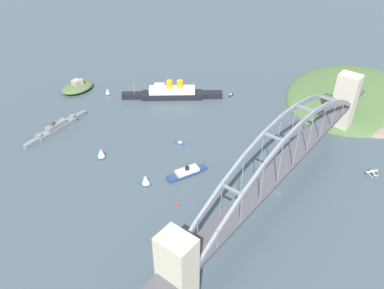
# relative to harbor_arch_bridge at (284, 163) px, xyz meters

# --- Properties ---
(ground_plane) EXTENTS (1400.00, 1400.00, 0.00)m
(ground_plane) POSITION_rel_harbor_arch_bridge_xyz_m (-0.00, 0.00, -28.14)
(ground_plane) COLOR #3D4C56
(harbor_arch_bridge) EXTENTS (287.71, 18.06, 64.23)m
(harbor_arch_bridge) POSITION_rel_harbor_arch_bridge_xyz_m (0.00, 0.00, 0.00)
(harbor_arch_bridge) COLOR #BCB29E
(harbor_arch_bridge) RESTS_ON ground
(headland_east_shore) EXTENTS (164.51, 131.10, 17.28)m
(headland_east_shore) POSITION_rel_harbor_arch_bridge_xyz_m (178.39, 7.71, -28.14)
(headland_east_shore) COLOR #476638
(headland_east_shore) RESTS_ON ground
(ocean_liner) EXTENTS (72.41, 84.27, 19.21)m
(ocean_liner) POSITION_rel_harbor_arch_bridge_xyz_m (61.78, 155.07, -22.63)
(ocean_liner) COLOR black
(ocean_liner) RESTS_ON ground
(naval_cruiser) EXTENTS (68.98, 11.42, 17.70)m
(naval_cruiser) POSITION_rel_harbor_arch_bridge_xyz_m (-50.51, 196.00, -24.91)
(naval_cruiser) COLOR slate
(naval_cruiser) RESTS_ON ground
(harbor_ferry_steamer) EXTENTS (33.19, 18.54, 7.20)m
(harbor_ferry_steamer) POSITION_rel_harbor_arch_bridge_xyz_m (-24.80, 65.68, -26.02)
(harbor_ferry_steamer) COLOR navy
(harbor_ferry_steamer) RESTS_ON ground
(fort_island_mid_harbor) EXTENTS (35.67, 25.85, 12.61)m
(fort_island_mid_harbor) POSITION_rel_harbor_arch_bridge_xyz_m (11.25, 244.86, -24.19)
(fort_island_mid_harbor) COLOR #4C6038
(fort_island_mid_harbor) RESTS_ON ground
(seaplane_taxiing_near_bridge) EXTENTS (9.41, 9.01, 4.75)m
(seaplane_taxiing_near_bridge) POSITION_rel_harbor_arch_bridge_xyz_m (63.30, -46.54, -26.19)
(seaplane_taxiing_near_bridge) COLOR #B7B7B2
(seaplane_taxiing_near_bridge) RESTS_ON ground
(small_boat_0) EXTENTS (10.54, 7.69, 9.98)m
(small_boat_0) POSITION_rel_harbor_arch_bridge_xyz_m (-51.71, 133.43, -23.49)
(small_boat_0) COLOR #234C8C
(small_boat_0) RESTS_ON ground
(small_boat_1) EXTENTS (8.28, 1.92, 2.30)m
(small_boat_1) POSITION_rel_harbor_arch_bridge_xyz_m (102.66, 110.29, -27.31)
(small_boat_1) COLOR black
(small_boat_1) RESTS_ON ground
(small_boat_2) EXTENTS (7.59, 6.59, 7.94)m
(small_boat_2) POSITION_rel_harbor_arch_bridge_xyz_m (24.55, 212.30, -24.42)
(small_boat_2) COLOR brown
(small_boat_2) RESTS_ON ground
(small_boat_3) EXTENTS (4.79, 9.65, 2.25)m
(small_boat_3) POSITION_rel_harbor_arch_bridge_xyz_m (2.95, 96.44, -27.35)
(small_boat_3) COLOR #234C8C
(small_boat_3) RESTS_ON ground
(small_boat_4) EXTENTS (7.89, 10.55, 9.88)m
(small_boat_4) POSITION_rel_harbor_arch_bridge_xyz_m (-53.15, 82.12, -23.60)
(small_boat_4) COLOR #234C8C
(small_boat_4) RESTS_ON ground
(channel_marker_buoy) EXTENTS (2.20, 2.20, 2.75)m
(channel_marker_buoy) POSITION_rel_harbor_arch_bridge_xyz_m (-55.75, 49.44, -27.03)
(channel_marker_buoy) COLOR red
(channel_marker_buoy) RESTS_ON ground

